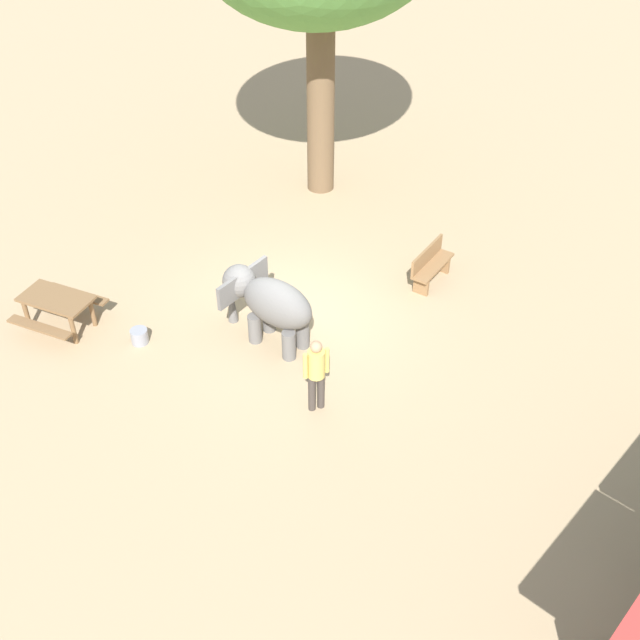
% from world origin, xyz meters
% --- Properties ---
extents(ground_plane, '(60.00, 60.00, 0.00)m').
position_xyz_m(ground_plane, '(0.00, 0.00, 0.00)').
color(ground_plane, tan).
extents(elephant, '(1.49, 2.22, 1.53)m').
position_xyz_m(elephant, '(0.83, 0.20, 0.98)').
color(elephant, slate).
rests_on(elephant, ground_plane).
extents(person_handler, '(0.47, 0.32, 1.62)m').
position_xyz_m(person_handler, '(1.67, 2.28, 0.95)').
color(person_handler, '#3F3833').
rests_on(person_handler, ground_plane).
extents(wooden_bench, '(1.44, 0.61, 0.88)m').
position_xyz_m(wooden_bench, '(-3.09, 1.42, 0.47)').
color(wooden_bench, olive).
rests_on(wooden_bench, ground_plane).
extents(picnic_table_near, '(1.88, 1.89, 0.78)m').
position_xyz_m(picnic_table_near, '(3.54, -3.36, 0.59)').
color(picnic_table_near, brown).
rests_on(picnic_table_near, ground_plane).
extents(feed_bucket, '(0.36, 0.36, 0.32)m').
position_xyz_m(feed_bucket, '(2.74, -1.73, 0.16)').
color(feed_bucket, gray).
rests_on(feed_bucket, ground_plane).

